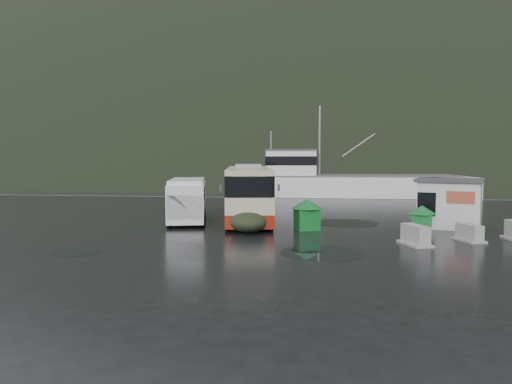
# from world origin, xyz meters

# --- Properties ---
(ground) EXTENTS (160.00, 160.00, 0.00)m
(ground) POSITION_xyz_m (0.00, 0.00, 0.00)
(ground) COLOR black
(ground) RESTS_ON ground
(harbor_water) EXTENTS (300.00, 180.00, 0.02)m
(harbor_water) POSITION_xyz_m (0.00, 110.00, 0.00)
(harbor_water) COLOR black
(harbor_water) RESTS_ON ground
(quay_edge) EXTENTS (160.00, 0.60, 1.50)m
(quay_edge) POSITION_xyz_m (0.00, 20.00, 0.00)
(quay_edge) COLOR #999993
(quay_edge) RESTS_ON ground
(headland) EXTENTS (780.00, 540.00, 570.00)m
(headland) POSITION_xyz_m (10.00, 250.00, 0.00)
(headland) COLOR black
(headland) RESTS_ON ground
(coach_bus) EXTENTS (4.69, 11.90, 3.27)m
(coach_bus) POSITION_xyz_m (-1.45, 4.62, 0.00)
(coach_bus) COLOR #BEB590
(coach_bus) RESTS_ON ground
(white_van) EXTENTS (3.22, 6.17, 2.46)m
(white_van) POSITION_xyz_m (-4.65, 2.68, 0.00)
(white_van) COLOR white
(white_van) RESTS_ON ground
(waste_bin_left) EXTENTS (1.43, 1.43, 1.57)m
(waste_bin_left) POSITION_xyz_m (2.14, 0.43, 0.00)
(waste_bin_left) COLOR #116423
(waste_bin_left) RESTS_ON ground
(waste_bin_right) EXTENTS (1.15, 1.15, 1.34)m
(waste_bin_right) POSITION_xyz_m (7.70, 0.12, 0.00)
(waste_bin_right) COLOR #116423
(waste_bin_right) RESTS_ON ground
(dome_tent) EXTENTS (2.63, 3.10, 1.04)m
(dome_tent) POSITION_xyz_m (-0.74, -0.67, 0.00)
(dome_tent) COLOR #242C1A
(dome_tent) RESTS_ON ground
(ticket_kiosk) EXTENTS (3.91, 3.42, 2.56)m
(ticket_kiosk) POSITION_xyz_m (9.46, 2.09, 0.00)
(ticket_kiosk) COLOR silver
(ticket_kiosk) RESTS_ON ground
(jersey_barrier_a) EXTENTS (1.34, 1.87, 0.84)m
(jersey_barrier_a) POSITION_xyz_m (6.75, -3.37, 0.00)
(jersey_barrier_a) COLOR #999993
(jersey_barrier_a) RESTS_ON ground
(jersey_barrier_b) EXTENTS (1.21, 1.67, 0.75)m
(jersey_barrier_b) POSITION_xyz_m (9.27, -2.09, 0.00)
(jersey_barrier_b) COLOR #999993
(jersey_barrier_b) RESTS_ON ground
(fishing_trawler) EXTENTS (25.76, 7.82, 10.14)m
(fishing_trawler) POSITION_xyz_m (5.63, 26.20, 0.00)
(fishing_trawler) COLOR white
(fishing_trawler) RESTS_ON ground
(puddles) EXTENTS (13.53, 12.66, 0.01)m
(puddles) POSITION_xyz_m (0.20, -1.29, 0.00)
(puddles) COLOR black
(puddles) RESTS_ON ground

